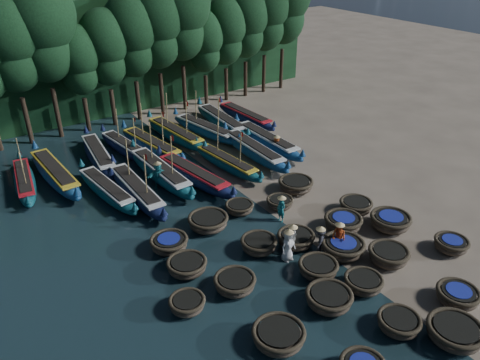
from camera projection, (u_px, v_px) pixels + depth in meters
ground at (282, 222)px, 27.14m from camera, size 120.00×120.00×0.00m
foliage_wall at (117, 55)px, 41.69m from camera, size 40.00×3.00×10.00m
coracle_2 at (399, 323)px, 19.69m from camera, size 2.26×2.26×0.72m
coracle_3 at (455, 332)px, 19.18m from camera, size 2.88×2.88×0.80m
coracle_4 at (458, 295)px, 21.14m from camera, size 2.17×2.17×0.73m
coracle_5 at (279, 336)px, 19.06m from camera, size 2.31×2.31×0.74m
coracle_6 at (329, 298)px, 20.92m from camera, size 2.47×2.47×0.79m
coracle_7 at (363, 283)px, 21.92m from camera, size 2.14×2.14×0.71m
coracle_8 at (388, 255)px, 23.61m from camera, size 2.41×2.41×0.84m
coracle_9 at (451, 244)px, 24.54m from camera, size 2.12×2.12×0.73m
coracle_10 at (187, 304)px, 20.73m from camera, size 1.67×1.67×0.67m
coracle_11 at (235, 283)px, 21.88m from camera, size 2.05×2.05×0.74m
coracle_12 at (318, 268)px, 22.83m from camera, size 2.17×2.17×0.74m
coracle_13 at (343, 247)px, 24.24m from camera, size 2.74×2.74×0.81m
coracle_14 at (390, 221)px, 26.34m from camera, size 2.32×2.32×0.85m
coracle_15 at (187, 265)px, 23.02m from camera, size 2.03×2.03×0.72m
coracle_16 at (259, 244)px, 24.49m from camera, size 1.95×1.95×0.78m
coracle_17 at (296, 239)px, 24.97m from camera, size 2.35×2.35×0.74m
coracle_18 at (343, 222)px, 26.22m from camera, size 2.39×2.39×0.85m
coracle_19 at (356, 206)px, 27.85m from camera, size 2.32×2.32×0.79m
coracle_20 at (169, 243)px, 24.59m from camera, size 2.25×2.25×0.76m
coracle_21 at (208, 221)px, 26.37m from camera, size 2.53×2.53×0.79m
coracle_22 at (239, 207)px, 27.85m from camera, size 1.93×1.93×0.64m
coracle_23 at (280, 202)px, 28.35m from camera, size 1.73×1.73×0.64m
coracle_24 at (296, 185)px, 30.09m from camera, size 2.56×2.56×0.82m
long_boat_2 at (107, 189)px, 29.45m from camera, size 2.07×7.67×1.36m
long_boat_3 at (136, 190)px, 29.27m from camera, size 1.63×8.48×3.60m
long_boat_4 at (160, 172)px, 31.37m from camera, size 1.72×8.87×3.77m
long_boat_5 at (194, 175)px, 31.06m from camera, size 2.61×8.28×1.47m
long_boat_6 at (227, 162)px, 32.83m from camera, size 2.04×7.48×3.19m
long_boat_7 at (254, 150)px, 34.46m from camera, size 1.83×8.63×1.52m
long_boat_8 at (267, 140)px, 36.02m from camera, size 1.60×8.76×1.54m
long_boat_9 at (25, 181)px, 30.48m from camera, size 2.30×7.26×3.12m
long_boat_10 at (55, 173)px, 31.22m from camera, size 1.95×8.89×1.57m
long_boat_11 at (98, 155)px, 33.76m from camera, size 2.43×8.26×1.46m
long_boat_12 at (126, 147)px, 35.05m from camera, size 2.18×7.60×3.25m
long_boat_13 at (152, 145)px, 35.32m from camera, size 2.57×8.27×3.55m
long_boat_14 at (176, 134)px, 37.21m from camera, size 2.17×8.47×3.61m
long_boat_15 at (205, 129)px, 38.09m from camera, size 2.78×8.17×3.52m
long_boat_16 at (222, 121)px, 39.63m from camera, size 2.07×8.77×1.55m
long_boat_17 at (246, 116)px, 40.74m from camera, size 1.72×7.98×1.41m
fisherman_0 at (288, 245)px, 23.62m from camera, size 0.90×0.61×1.97m
fisherman_1 at (281, 208)px, 26.80m from camera, size 0.52×0.61×1.81m
fisherman_2 at (339, 237)px, 24.32m from camera, size 0.68×0.85×1.89m
fisherman_3 at (320, 240)px, 24.23m from camera, size 1.13×1.05×1.73m
fisherman_4 at (292, 238)px, 24.30m from camera, size 1.00×0.75×1.78m
fisherman_5 at (158, 175)px, 30.32m from camera, size 1.71×0.75×1.99m
fisherman_6 at (277, 145)px, 34.71m from camera, size 0.84×0.66×1.70m
tree_3 at (9, 40)px, 33.17m from camera, size 4.92×4.92×11.60m
tree_4 at (40, 27)px, 34.00m from camera, size 5.34×5.34×12.58m
tree_5 at (78, 59)px, 36.45m from camera, size 3.68×3.68×8.68m
tree_6 at (105, 47)px, 37.28m from camera, size 4.09×4.09×9.65m
tree_7 at (131, 35)px, 38.11m from camera, size 4.51×4.51×10.63m
tree_8 at (156, 23)px, 38.94m from camera, size 4.92×4.92×11.60m
tree_9 at (180, 12)px, 39.77m from camera, size 5.34×5.34×12.58m
tree_10 at (204, 41)px, 42.22m from camera, size 3.68×3.68×8.68m
tree_11 at (225, 31)px, 43.05m from camera, size 4.09×4.09×9.65m
tree_12 at (246, 20)px, 43.88m from camera, size 4.51×4.51×10.63m
tree_13 at (265, 11)px, 44.71m from camera, size 4.92×4.92×11.60m
tree_14 at (284, 1)px, 45.54m from camera, size 5.34×5.34×12.58m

